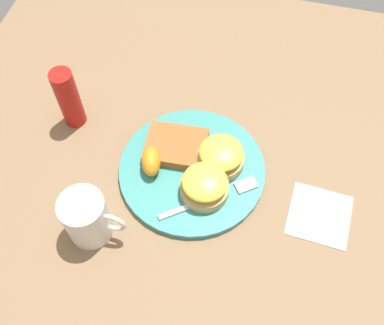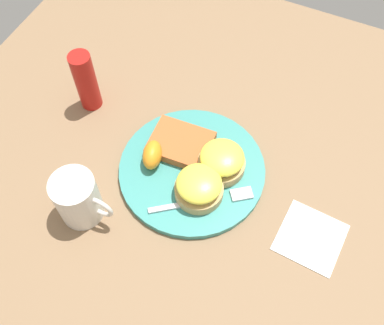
{
  "view_description": "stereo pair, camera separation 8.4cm",
  "coord_description": "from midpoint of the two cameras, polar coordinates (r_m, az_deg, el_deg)",
  "views": [
    {
      "loc": [
        0.1,
        -0.42,
        0.75
      ],
      "look_at": [
        0.0,
        0.0,
        0.03
      ],
      "focal_mm": 42.0,
      "sensor_mm": 36.0,
      "label": 1
    },
    {
      "loc": [
        0.18,
        -0.4,
        0.75
      ],
      "look_at": [
        0.0,
        0.0,
        0.03
      ],
      "focal_mm": 42.0,
      "sensor_mm": 36.0,
      "label": 2
    }
  ],
  "objects": [
    {
      "name": "orange_wedge",
      "position": [
        0.85,
        -2.26,
        0.75
      ],
      "size": [
        0.05,
        0.07,
        0.04
      ],
      "primitive_type": "ellipsoid",
      "rotation": [
        0.0,
        0.0,
        1.87
      ],
      "color": "orange",
      "rests_on": "plate"
    },
    {
      "name": "hashbrown_patty",
      "position": [
        0.87,
        1.28,
        2.2
      ],
      "size": [
        0.12,
        0.1,
        0.02
      ],
      "primitive_type": "cube",
      "rotation": [
        0.0,
        0.0,
        0.06
      ],
      "color": "#BB5D2D",
      "rests_on": "plate"
    },
    {
      "name": "napkin",
      "position": [
        0.85,
        17.64,
        -9.28
      ],
      "size": [
        0.12,
        0.12,
        0.0
      ],
      "primitive_type": "cube",
      "rotation": [
        0.0,
        0.0,
        -0.07
      ],
      "color": "white",
      "rests_on": "ground_plane"
    },
    {
      "name": "sandwich_benedict_right",
      "position": [
        0.84,
        6.65,
        -0.02
      ],
      "size": [
        0.09,
        0.09,
        0.05
      ],
      "color": "tan",
      "rests_on": "plate"
    },
    {
      "name": "fork",
      "position": [
        0.82,
        4.96,
        -5.03
      ],
      "size": [
        0.17,
        0.13,
        0.0
      ],
      "color": "silver",
      "rests_on": "plate"
    },
    {
      "name": "condiment_bottle",
      "position": [
        0.93,
        -10.81,
        9.91
      ],
      "size": [
        0.04,
        0.04,
        0.14
      ],
      "primitive_type": "cylinder",
      "color": "#B21914",
      "rests_on": "ground_plane"
    },
    {
      "name": "ground_plane",
      "position": [
        0.87,
        2.76,
        -1.39
      ],
      "size": [
        1.1,
        1.1,
        0.0
      ],
      "primitive_type": "plane",
      "color": "#846647"
    },
    {
      "name": "plate",
      "position": [
        0.86,
        2.78,
        -1.16
      ],
      "size": [
        0.28,
        0.28,
        0.01
      ],
      "primitive_type": "cylinder",
      "color": "teal",
      "rests_on": "ground_plane"
    },
    {
      "name": "cup",
      "position": [
        0.8,
        -11.36,
        -4.79
      ],
      "size": [
        0.11,
        0.08,
        0.1
      ],
      "color": "silver",
      "rests_on": "ground_plane"
    },
    {
      "name": "sandwich_benedict_left",
      "position": [
        0.81,
        3.86,
        -3.35
      ],
      "size": [
        0.09,
        0.09,
        0.05
      ],
      "color": "tan",
      "rests_on": "plate"
    }
  ]
}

